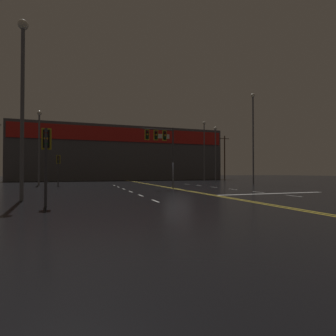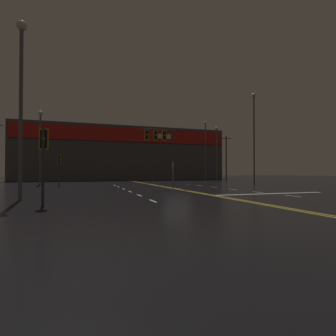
# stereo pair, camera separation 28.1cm
# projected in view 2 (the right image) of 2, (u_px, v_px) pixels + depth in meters

# --- Properties ---
(ground_plane) EXTENTS (200.00, 200.00, 0.00)m
(ground_plane) POSITION_uv_depth(u_px,v_px,m) (178.00, 189.00, 24.17)
(ground_plane) COLOR black
(road_markings) EXTENTS (14.03, 60.00, 0.01)m
(road_markings) POSITION_uv_depth(u_px,v_px,m) (191.00, 190.00, 23.24)
(road_markings) COLOR gold
(road_markings) RESTS_ON ground
(traffic_signal_median) EXTENTS (3.07, 0.36, 5.86)m
(traffic_signal_median) POSITION_uv_depth(u_px,v_px,m) (160.00, 140.00, 24.80)
(traffic_signal_median) COLOR #38383D
(traffic_signal_median) RESTS_ON ground
(traffic_signal_corner_southwest) EXTENTS (0.42, 0.36, 3.60)m
(traffic_signal_corner_southwest) POSITION_uv_depth(u_px,v_px,m) (43.00, 149.00, 12.09)
(traffic_signal_corner_southwest) COLOR #38383D
(traffic_signal_corner_southwest) RESTS_ON ground
(traffic_signal_corner_northwest) EXTENTS (0.42, 0.36, 3.53)m
(traffic_signal_corner_northwest) POSITION_uv_depth(u_px,v_px,m) (59.00, 163.00, 29.97)
(traffic_signal_corner_northwest) COLOR #38383D
(traffic_signal_corner_northwest) RESTS_ON ground
(streetlight_near_left) EXTENTS (0.56, 0.56, 12.01)m
(streetlight_near_left) POSITION_uv_depth(u_px,v_px,m) (254.00, 128.00, 34.40)
(streetlight_near_left) COLOR #59595E
(streetlight_near_left) RESTS_ON ground
(streetlight_near_right) EXTENTS (0.56, 0.56, 9.35)m
(streetlight_near_right) POSITION_uv_depth(u_px,v_px,m) (217.00, 146.00, 44.55)
(streetlight_near_right) COLOR #59595E
(streetlight_near_right) RESTS_ON ground
(streetlight_median_approach) EXTENTS (0.56, 0.56, 10.04)m
(streetlight_median_approach) POSITION_uv_depth(u_px,v_px,m) (21.00, 86.00, 14.56)
(streetlight_median_approach) COLOR #59595E
(streetlight_median_approach) RESTS_ON ground
(streetlight_far_left) EXTENTS (0.56, 0.56, 10.95)m
(streetlight_far_left) POSITION_uv_depth(u_px,v_px,m) (205.00, 144.00, 48.18)
(streetlight_far_left) COLOR #59595E
(streetlight_far_left) RESTS_ON ground
(streetlight_far_right) EXTENTS (0.56, 0.56, 9.15)m
(streetlight_far_right) POSITION_uv_depth(u_px,v_px,m) (40.00, 137.00, 32.27)
(streetlight_far_right) COLOR #59595E
(streetlight_far_right) RESTS_ON ground
(building_backdrop) EXTENTS (42.08, 10.23, 10.86)m
(building_backdrop) POSITION_uv_depth(u_px,v_px,m) (124.00, 154.00, 56.19)
(building_backdrop) COLOR #4C4C51
(building_backdrop) RESTS_ON ground
(utility_pole_row) EXTENTS (45.58, 0.26, 10.02)m
(utility_pole_row) POSITION_uv_depth(u_px,v_px,m) (123.00, 154.00, 49.85)
(utility_pole_row) COLOR #4C3828
(utility_pole_row) RESTS_ON ground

